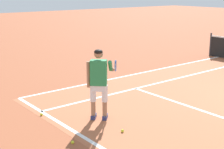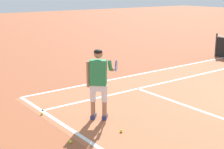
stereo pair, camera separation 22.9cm
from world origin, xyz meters
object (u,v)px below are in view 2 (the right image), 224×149
object	(u,v)px
tennis_ball_near_feet	(70,142)
tennis_ball_mid_court	(121,131)
tennis_player	(99,79)
tennis_ball_by_baseline	(42,114)

from	to	relation	value
tennis_ball_near_feet	tennis_ball_mid_court	xyz separation A→B (m)	(0.20, 1.16, 0.00)
tennis_player	tennis_ball_mid_court	size ratio (longest dim) A/B	25.95
tennis_player	tennis_ball_near_feet	world-z (taller)	tennis_player
tennis_ball_by_baseline	tennis_ball_near_feet	bearing A→B (deg)	-7.05
tennis_ball_near_feet	tennis_ball_by_baseline	size ratio (longest dim) A/B	1.00
tennis_ball_by_baseline	tennis_ball_mid_court	world-z (taller)	same
tennis_ball_by_baseline	tennis_ball_mid_court	distance (m)	2.22
tennis_player	tennis_ball_by_baseline	world-z (taller)	tennis_player
tennis_player	tennis_ball_by_baseline	size ratio (longest dim) A/B	25.95
tennis_ball_mid_court	tennis_player	bearing A→B (deg)	175.10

